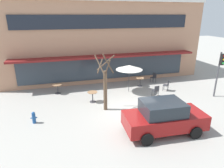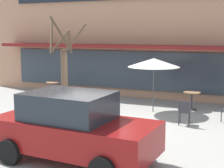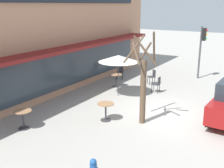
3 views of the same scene
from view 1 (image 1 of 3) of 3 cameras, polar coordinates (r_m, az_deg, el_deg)
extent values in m
plane|color=#9E9B93|center=(13.11, 5.02, -7.68)|extent=(80.00, 80.00, 0.00)
cube|color=tan|center=(21.44, -4.33, 13.28)|extent=(18.82, 8.00, 7.44)
cube|color=maroon|center=(17.22, -1.15, 7.95)|extent=(15.99, 1.10, 0.16)
cube|color=#1E232D|center=(17.38, -1.64, 17.36)|extent=(15.05, 0.10, 1.10)
cube|color=#2D3842|center=(17.96, -1.52, 4.48)|extent=(15.05, 0.10, 1.90)
cylinder|color=#333338|center=(16.39, -15.18, -2.59)|extent=(0.44, 0.44, 0.03)
cylinder|color=#333338|center=(16.26, -15.29, -1.39)|extent=(0.07, 0.07, 0.70)
cylinder|color=#99704C|center=(16.14, -15.40, -0.18)|extent=(0.70, 0.70, 0.03)
cylinder|color=#333338|center=(17.59, 7.95, -0.57)|extent=(0.44, 0.44, 0.03)
cylinder|color=#333338|center=(17.48, 8.01, 0.56)|extent=(0.07, 0.07, 0.70)
cylinder|color=#99704C|center=(17.36, 8.06, 1.70)|extent=(0.70, 0.70, 0.03)
cylinder|color=#333338|center=(14.41, -5.50, -5.04)|extent=(0.44, 0.44, 0.03)
cylinder|color=#333338|center=(14.26, -5.55, -3.71)|extent=(0.07, 0.07, 0.70)
cylinder|color=#99704C|center=(14.12, -5.60, -2.34)|extent=(0.70, 0.70, 0.03)
cylinder|color=#4C4C51|center=(15.91, 4.85, 1.54)|extent=(0.04, 0.04, 2.20)
cone|color=silver|center=(15.66, 4.95, 4.76)|extent=(2.10, 2.10, 0.35)
cylinder|color=#333338|center=(16.81, 14.35, -1.19)|extent=(0.04, 0.04, 0.45)
cylinder|color=#333338|center=(17.12, 14.64, -0.84)|extent=(0.04, 0.04, 0.45)
cylinder|color=#333338|center=(16.74, 15.47, -1.38)|extent=(0.04, 0.04, 0.45)
cylinder|color=#333338|center=(17.05, 15.74, -1.02)|extent=(0.04, 0.04, 0.45)
cube|color=#333338|center=(16.85, 15.12, -0.32)|extent=(0.57, 0.57, 0.04)
cube|color=#333338|center=(16.74, 15.78, 0.29)|extent=(0.31, 0.31, 0.40)
cylinder|color=#333338|center=(15.60, 11.36, -2.56)|extent=(0.04, 0.04, 0.45)
cylinder|color=#333338|center=(15.77, 12.41, -2.39)|extent=(0.04, 0.04, 0.45)
cylinder|color=#333338|center=(15.34, 12.01, -3.00)|extent=(0.04, 0.04, 0.45)
cylinder|color=#333338|center=(15.51, 13.08, -2.82)|extent=(0.04, 0.04, 0.45)
cube|color=#333338|center=(15.47, 12.28, -1.85)|extent=(0.43, 0.43, 0.04)
cube|color=#333338|center=(15.25, 12.69, -1.30)|extent=(0.40, 0.07, 0.40)
cylinder|color=#333338|center=(18.50, 11.70, 0.89)|extent=(0.04, 0.04, 0.45)
cylinder|color=#333338|center=(18.71, 10.92, 1.15)|extent=(0.04, 0.04, 0.45)
cylinder|color=#333338|center=(18.75, 12.38, 1.09)|extent=(0.04, 0.04, 0.45)
cylinder|color=#333338|center=(18.96, 11.61, 1.34)|extent=(0.04, 0.04, 0.45)
cube|color=#333338|center=(18.65, 11.70, 1.83)|extent=(0.52, 0.52, 0.04)
cube|color=#333338|center=(18.72, 12.11, 2.57)|extent=(0.19, 0.39, 0.40)
cube|color=maroon|center=(10.94, 14.67, -9.91)|extent=(4.29, 2.02, 0.76)
cube|color=#232B33|center=(10.55, 14.26, -6.61)|extent=(2.18, 1.71, 0.68)
cylinder|color=black|center=(12.40, 18.07, -8.63)|extent=(0.65, 0.25, 0.64)
cylinder|color=black|center=(11.11, 22.78, -12.68)|extent=(0.65, 0.25, 0.64)
cylinder|color=black|center=(11.37, 6.48, -10.38)|extent=(0.65, 0.25, 0.64)
cylinder|color=black|center=(9.95, 9.94, -15.30)|extent=(0.65, 0.25, 0.64)
cylinder|color=brown|center=(12.73, -1.93, -1.96)|extent=(0.24, 0.24, 2.63)
cylinder|color=brown|center=(12.36, -1.11, 5.19)|extent=(0.23, 0.52, 0.82)
cylinder|color=brown|center=(12.76, -1.81, 6.10)|extent=(1.13, 0.45, 1.04)
cylinder|color=brown|center=(12.40, -3.43, 5.18)|extent=(0.55, 0.62, 0.82)
cylinder|color=brown|center=(11.93, -3.54, 5.42)|extent=(0.52, 0.84, 1.14)
cylinder|color=brown|center=(11.89, -1.09, 5.78)|extent=(0.79, 0.33, 1.28)
cylinder|color=#47474C|center=(16.67, 27.90, 2.30)|extent=(0.12, 0.12, 3.40)
cube|color=black|center=(16.28, 28.97, 6.15)|extent=(0.26, 0.20, 0.80)
sphere|color=red|center=(16.14, 29.44, 6.97)|extent=(0.13, 0.13, 0.13)
sphere|color=gold|center=(16.19, 29.29, 6.07)|extent=(0.13, 0.13, 0.13)
sphere|color=green|center=(16.24, 29.14, 5.19)|extent=(0.13, 0.13, 0.13)
cylinder|color=#1E4C8C|center=(12.43, -21.40, -9.21)|extent=(0.20, 0.20, 0.55)
sphere|color=#1E4C8C|center=(12.28, -21.59, -7.83)|extent=(0.19, 0.19, 0.19)
cylinder|color=#1E4C8C|center=(12.42, -22.03, -9.02)|extent=(0.10, 0.07, 0.07)
cylinder|color=#1E4C8C|center=(12.38, -20.83, -8.94)|extent=(0.10, 0.07, 0.07)
camera|label=2|loc=(9.73, 65.13, -8.26)|focal=55.00mm
camera|label=3|loc=(10.05, -60.32, 2.84)|focal=45.00mm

